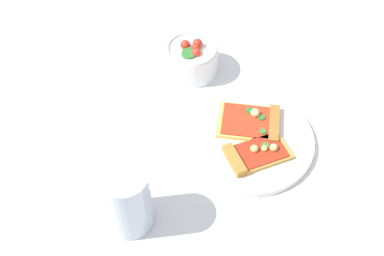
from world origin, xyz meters
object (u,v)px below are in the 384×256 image
Objects in this scene: pizza_slice_near at (254,154)px; pizza_slice_far at (253,122)px; soda_glass at (128,201)px; plate at (246,139)px; salad_bowl at (192,58)px.

pizza_slice_near is 0.83× the size of pizza_slice_far.
plate is at bearing 113.13° from soda_glass.
salad_bowl reaches higher than pizza_slice_far.
plate is 0.24m from salad_bowl.
pizza_slice_near is 0.08m from pizza_slice_far.
pizza_slice_near is at bearing -20.22° from pizza_slice_far.
plate is at bearing 174.90° from pizza_slice_near.
soda_glass is (0.14, -0.29, 0.04)m from pizza_slice_far.
pizza_slice_far is 0.32m from soda_glass.
plate is 0.04m from pizza_slice_far.
plate is 0.05m from pizza_slice_near.
soda_glass reaches higher than plate.
pizza_slice_near is at bearing 103.52° from soda_glass.
pizza_slice_far reaches higher than pizza_slice_near.
pizza_slice_far is at bearing 139.32° from plate.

